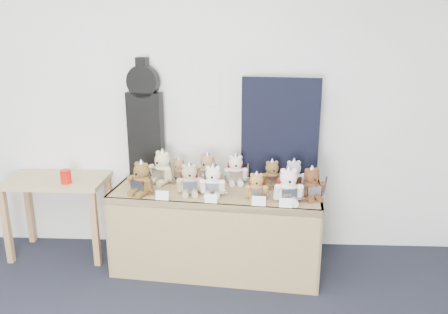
{
  "coord_description": "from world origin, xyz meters",
  "views": [
    {
      "loc": [
        1.06,
        -1.23,
        1.92
      ],
      "look_at": [
        0.92,
        1.99,
        0.98
      ],
      "focal_mm": 35.0,
      "sensor_mm": 36.0,
      "label": 1
    }
  ],
  "objects_px": {
    "teddy_back_left": "(162,168)",
    "red_cup": "(66,177)",
    "teddy_front_left": "(190,180)",
    "teddy_front_far_right": "(288,187)",
    "teddy_front_centre": "(213,182)",
    "teddy_back_end": "(294,176)",
    "teddy_front_end": "(311,185)",
    "teddy_front_right": "(256,187)",
    "teddy_back_far_left": "(179,170)",
    "side_table": "(57,192)",
    "teddy_front_far_left": "(142,179)",
    "teddy_back_centre_right": "(236,170)",
    "guitar_case": "(145,119)",
    "teddy_back_centre_left": "(207,169)",
    "teddy_back_right": "(272,175)",
    "display_table": "(216,208)"
  },
  "relations": [
    {
      "from": "teddy_front_left",
      "to": "teddy_front_far_right",
      "type": "xyz_separation_m",
      "value": [
        0.75,
        -0.14,
        0.01
      ]
    },
    {
      "from": "guitar_case",
      "to": "side_table",
      "type": "bearing_deg",
      "value": -154.63
    },
    {
      "from": "red_cup",
      "to": "teddy_front_far_left",
      "type": "relative_size",
      "value": 0.4
    },
    {
      "from": "display_table",
      "to": "teddy_back_left",
      "type": "bearing_deg",
      "value": 163.91
    },
    {
      "from": "display_table",
      "to": "teddy_front_centre",
      "type": "distance_m",
      "value": 0.28
    },
    {
      "from": "teddy_front_end",
      "to": "teddy_back_left",
      "type": "distance_m",
      "value": 1.23
    },
    {
      "from": "guitar_case",
      "to": "teddy_back_centre_left",
      "type": "xyz_separation_m",
      "value": [
        0.55,
        -0.19,
        -0.38
      ]
    },
    {
      "from": "side_table",
      "to": "teddy_front_far_right",
      "type": "distance_m",
      "value": 2.0
    },
    {
      "from": "side_table",
      "to": "teddy_back_right",
      "type": "distance_m",
      "value": 1.85
    },
    {
      "from": "teddy_front_far_right",
      "to": "teddy_back_left",
      "type": "bearing_deg",
      "value": 156.21
    },
    {
      "from": "teddy_front_far_left",
      "to": "teddy_front_far_right",
      "type": "distance_m",
      "value": 1.13
    },
    {
      "from": "teddy_front_far_right",
      "to": "teddy_back_far_left",
      "type": "xyz_separation_m",
      "value": [
        -0.88,
        0.45,
        -0.03
      ]
    },
    {
      "from": "display_table",
      "to": "teddy_front_end",
      "type": "distance_m",
      "value": 0.79
    },
    {
      "from": "teddy_front_far_left",
      "to": "display_table",
      "type": "bearing_deg",
      "value": 30.96
    },
    {
      "from": "teddy_back_end",
      "to": "side_table",
      "type": "bearing_deg",
      "value": 169.24
    },
    {
      "from": "teddy_front_far_right",
      "to": "teddy_front_end",
      "type": "height_order",
      "value": "teddy_front_far_right"
    },
    {
      "from": "side_table",
      "to": "red_cup",
      "type": "relative_size",
      "value": 7.28
    },
    {
      "from": "teddy_back_end",
      "to": "teddy_back_far_left",
      "type": "xyz_separation_m",
      "value": [
        -0.95,
        0.15,
        -0.02
      ]
    },
    {
      "from": "teddy_back_left",
      "to": "red_cup",
      "type": "bearing_deg",
      "value": -146.81
    },
    {
      "from": "guitar_case",
      "to": "teddy_front_end",
      "type": "bearing_deg",
      "value": -8.59
    },
    {
      "from": "teddy_back_centre_right",
      "to": "red_cup",
      "type": "bearing_deg",
      "value": 179.72
    },
    {
      "from": "teddy_front_far_left",
      "to": "teddy_front_far_right",
      "type": "relative_size",
      "value": 0.97
    },
    {
      "from": "teddy_front_far_right",
      "to": "teddy_front_end",
      "type": "relative_size",
      "value": 1.09
    },
    {
      "from": "teddy_front_centre",
      "to": "teddy_front_end",
      "type": "distance_m",
      "value": 0.75
    },
    {
      "from": "teddy_back_far_left",
      "to": "teddy_front_end",
      "type": "bearing_deg",
      "value": 3.82
    },
    {
      "from": "teddy_back_left",
      "to": "teddy_back_centre_right",
      "type": "bearing_deg",
      "value": 28.22
    },
    {
      "from": "teddy_front_end",
      "to": "teddy_back_far_left",
      "type": "bearing_deg",
      "value": 146.36
    },
    {
      "from": "side_table",
      "to": "teddy_front_end",
      "type": "bearing_deg",
      "value": -8.19
    },
    {
      "from": "side_table",
      "to": "teddy_back_far_left",
      "type": "xyz_separation_m",
      "value": [
        1.06,
        0.03,
        0.2
      ]
    },
    {
      "from": "teddy_front_centre",
      "to": "teddy_back_right",
      "type": "distance_m",
      "value": 0.52
    },
    {
      "from": "teddy_front_far_right",
      "to": "teddy_back_centre_right",
      "type": "xyz_separation_m",
      "value": [
        -0.4,
        0.41,
        -0.01
      ]
    },
    {
      "from": "teddy_front_centre",
      "to": "teddy_back_end",
      "type": "distance_m",
      "value": 0.66
    },
    {
      "from": "teddy_front_right",
      "to": "teddy_front_end",
      "type": "height_order",
      "value": "teddy_front_end"
    },
    {
      "from": "teddy_front_left",
      "to": "teddy_back_far_left",
      "type": "height_order",
      "value": "teddy_front_left"
    },
    {
      "from": "side_table",
      "to": "teddy_front_end",
      "type": "distance_m",
      "value": 2.16
    },
    {
      "from": "teddy_back_right",
      "to": "teddy_back_left",
      "type": "bearing_deg",
      "value": 164.1
    },
    {
      "from": "teddy_front_centre",
      "to": "teddy_back_far_left",
      "type": "bearing_deg",
      "value": 136.33
    },
    {
      "from": "teddy_back_left",
      "to": "teddy_back_centre_left",
      "type": "xyz_separation_m",
      "value": [
        0.38,
        0.01,
        -0.01
      ]
    },
    {
      "from": "teddy_front_centre",
      "to": "teddy_back_far_left",
      "type": "distance_m",
      "value": 0.46
    },
    {
      "from": "teddy_front_left",
      "to": "teddy_front_far_right",
      "type": "distance_m",
      "value": 0.76
    },
    {
      "from": "teddy_front_centre",
      "to": "teddy_front_end",
      "type": "height_order",
      "value": "teddy_front_end"
    },
    {
      "from": "red_cup",
      "to": "teddy_front_right",
      "type": "bearing_deg",
      "value": -9.18
    },
    {
      "from": "side_table",
      "to": "teddy_front_left",
      "type": "distance_m",
      "value": 1.24
    },
    {
      "from": "teddy_front_far_left",
      "to": "teddy_back_centre_right",
      "type": "bearing_deg",
      "value": 44.54
    },
    {
      "from": "teddy_front_left",
      "to": "teddy_back_centre_right",
      "type": "distance_m",
      "value": 0.45
    },
    {
      "from": "teddy_back_far_left",
      "to": "teddy_back_right",
      "type": "bearing_deg",
      "value": 14.28
    },
    {
      "from": "red_cup",
      "to": "teddy_front_far_left",
      "type": "bearing_deg",
      "value": -14.66
    },
    {
      "from": "teddy_back_right",
      "to": "teddy_back_far_left",
      "type": "distance_m",
      "value": 0.79
    },
    {
      "from": "teddy_back_end",
      "to": "red_cup",
      "type": "bearing_deg",
      "value": 172.47
    },
    {
      "from": "red_cup",
      "to": "teddy_front_centre",
      "type": "relative_size",
      "value": 0.43
    }
  ]
}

